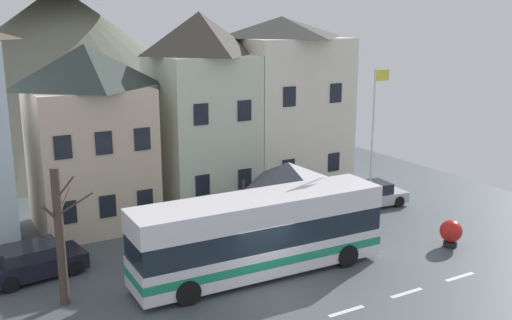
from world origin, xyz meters
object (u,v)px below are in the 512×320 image
(parked_car_01, at_px, (34,261))
(townhouse_01, at_px, (90,137))
(bus_shelter, at_px, (288,173))
(harbour_buoy, at_px, (451,232))
(bare_tree_00, at_px, (60,236))
(hilltop_castle, at_px, (62,58))
(pedestrian_01, at_px, (366,213))
(public_bench, at_px, (230,215))
(townhouse_02, at_px, (201,112))
(flagpole, at_px, (374,136))
(transit_bus, at_px, (260,235))
(parked_car_00, at_px, (370,195))
(pedestrian_00, at_px, (317,219))
(townhouse_03, at_px, (281,105))

(parked_car_01, bearing_deg, townhouse_01, 44.75)
(bus_shelter, relative_size, harbour_buoy, 2.75)
(townhouse_01, relative_size, bare_tree_00, 1.75)
(hilltop_castle, xyz_separation_m, pedestrian_01, (7.89, -31.65, -6.25))
(pedestrian_01, height_order, public_bench, pedestrian_01)
(townhouse_02, distance_m, flagpole, 9.59)
(transit_bus, bearing_deg, parked_car_00, 27.00)
(parked_car_00, bearing_deg, townhouse_01, 166.97)
(transit_bus, xyz_separation_m, pedestrian_00, (4.70, 2.45, -0.82))
(townhouse_01, height_order, transit_bus, townhouse_01)
(hilltop_castle, distance_m, transit_bus, 34.13)
(parked_car_01, distance_m, pedestrian_00, 13.17)
(flagpole, bearing_deg, townhouse_01, 152.47)
(public_bench, height_order, flagpole, flagpole)
(pedestrian_01, relative_size, flagpole, 0.20)
(parked_car_01, xyz_separation_m, harbour_buoy, (17.70, -6.30, 0.04))
(transit_bus, bearing_deg, parked_car_01, 153.17)
(bus_shelter, relative_size, pedestrian_00, 2.37)
(townhouse_03, xyz_separation_m, parked_car_01, (-15.88, -6.00, -4.63))
(pedestrian_00, xyz_separation_m, harbour_buoy, (4.68, -4.29, -0.18))
(pedestrian_01, xyz_separation_m, harbour_buoy, (1.88, -3.89, -0.09))
(townhouse_01, bearing_deg, pedestrian_00, -38.34)
(townhouse_03, bearing_deg, harbour_buoy, -81.57)
(parked_car_00, bearing_deg, bare_tree_00, -163.74)
(transit_bus, relative_size, parked_car_00, 2.59)
(hilltop_castle, bearing_deg, pedestrian_00, -80.76)
(bus_shelter, bearing_deg, townhouse_02, 110.62)
(townhouse_02, xyz_separation_m, parked_car_00, (8.21, -4.97, -4.78))
(transit_bus, bearing_deg, harbour_buoy, -9.76)
(flagpole, height_order, bare_tree_00, flagpole)
(harbour_buoy, bearing_deg, bus_shelter, 131.80)
(townhouse_01, distance_m, townhouse_03, 12.00)
(bus_shelter, xyz_separation_m, harbour_buoy, (5.35, -5.98, -2.20))
(townhouse_01, distance_m, harbour_buoy, 18.36)
(townhouse_02, bearing_deg, pedestrian_00, -69.21)
(transit_bus, bearing_deg, flagpole, 20.29)
(townhouse_03, relative_size, public_bench, 6.67)
(parked_car_01, bearing_deg, townhouse_03, 12.57)
(transit_bus, height_order, public_bench, transit_bus)
(bus_shelter, relative_size, flagpole, 0.45)
(townhouse_02, xyz_separation_m, flagpole, (6.60, -6.91, -0.83))
(public_bench, bearing_deg, bare_tree_00, -153.26)
(townhouse_03, distance_m, parked_car_01, 17.60)
(pedestrian_01, distance_m, flagpole, 4.02)
(townhouse_02, relative_size, hilltop_castle, 0.29)
(townhouse_02, bearing_deg, bare_tree_00, -138.80)
(parked_car_01, xyz_separation_m, pedestrian_00, (13.02, -2.01, 0.22))
(hilltop_castle, distance_m, harbour_buoy, 37.41)
(townhouse_03, relative_size, parked_car_01, 2.56)
(townhouse_02, height_order, townhouse_03, townhouse_02)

